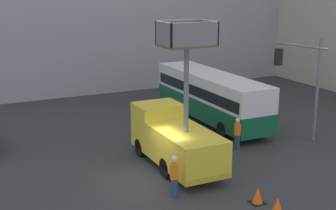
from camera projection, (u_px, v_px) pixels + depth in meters
The scene contains 8 objects.
ground_plane at pixel (157, 178), 22.45m from camera, with size 120.00×120.00×0.00m, color #333335.
utility_truck at pixel (175, 136), 23.60m from camera, with size 2.41×6.44×7.43m.
city_bus at pixel (211, 94), 31.32m from camera, with size 2.59×10.93×3.27m.
traffic_light_pole at pixel (304, 75), 26.15m from camera, with size 3.72×3.46×6.08m.
road_worker_near_truck at pixel (174, 176), 20.27m from camera, with size 0.38×0.38×1.92m.
road_worker_directing at pixel (237, 134), 26.23m from camera, with size 0.38×0.38×1.80m.
traffic_cone_near_truck at pixel (258, 196), 19.86m from camera, with size 0.62×0.62×0.70m.
traffic_cone_mid_road at pixel (277, 206), 18.90m from camera, with size 0.64×0.64×0.73m.
Camera 1 is at (-8.60, -18.98, 9.09)m, focal length 50.00 mm.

